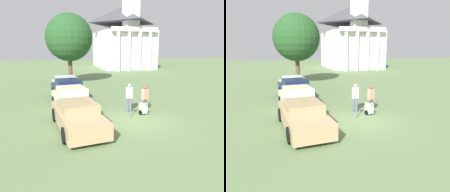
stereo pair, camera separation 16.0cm
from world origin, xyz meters
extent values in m
plane|color=#607A4C|center=(0.00, 0.00, 0.00)|extent=(120.00, 120.00, 0.00)
cube|color=tan|center=(-3.06, -0.27, 0.56)|extent=(2.44, 5.10, 0.73)
cube|color=tan|center=(-3.04, -0.46, 1.17)|extent=(1.87, 2.25, 0.49)
cylinder|color=black|center=(-4.15, 1.14, 0.36)|extent=(0.27, 0.73, 0.72)
cylinder|color=black|center=(-2.34, 1.35, 0.36)|extent=(0.27, 0.73, 0.72)
cylinder|color=black|center=(-3.78, -1.89, 0.36)|extent=(0.27, 0.73, 0.72)
cylinder|color=black|center=(-1.97, -1.67, 0.36)|extent=(0.27, 0.73, 0.72)
cube|color=beige|center=(-3.06, 3.18, 0.56)|extent=(2.45, 4.92, 0.75)
cube|color=beige|center=(-3.04, 2.99, 1.22)|extent=(1.90, 2.17, 0.57)
cylinder|color=black|center=(-4.16, 4.52, 0.33)|extent=(0.26, 0.67, 0.66)
cylinder|color=black|center=(-2.31, 4.75, 0.33)|extent=(0.26, 0.67, 0.66)
cylinder|color=black|center=(-3.81, 1.62, 0.33)|extent=(0.26, 0.67, 0.66)
cylinder|color=black|center=(-1.96, 1.84, 0.33)|extent=(0.26, 0.67, 0.66)
cube|color=#19234C|center=(-3.06, 6.19, 0.61)|extent=(2.54, 5.22, 0.82)
cube|color=#19234C|center=(-3.04, 5.99, 1.29)|extent=(1.96, 2.30, 0.53)
cylinder|color=black|center=(-4.20, 7.62, 0.37)|extent=(0.27, 0.75, 0.73)
cylinder|color=black|center=(-2.30, 7.85, 0.37)|extent=(0.27, 0.75, 0.73)
cylinder|color=black|center=(-3.82, 4.52, 0.37)|extent=(0.27, 0.75, 0.73)
cylinder|color=black|center=(-1.92, 4.76, 0.37)|extent=(0.27, 0.75, 0.73)
cube|color=silver|center=(-3.06, 8.86, 0.53)|extent=(2.43, 5.11, 0.70)
cube|color=silver|center=(-3.04, 8.66, 1.16)|extent=(1.86, 2.25, 0.55)
cylinder|color=black|center=(-4.14, 10.26, 0.33)|extent=(0.26, 0.67, 0.66)
cylinder|color=black|center=(-2.35, 10.48, 0.33)|extent=(0.26, 0.67, 0.66)
cylinder|color=black|center=(-3.77, 7.23, 0.33)|extent=(0.26, 0.67, 0.66)
cylinder|color=black|center=(-1.98, 7.45, 0.33)|extent=(0.26, 0.67, 0.66)
cylinder|color=slate|center=(-0.05, 0.45, 0.60)|extent=(0.05, 0.05, 1.21)
cube|color=gray|center=(-0.05, 0.45, 1.32)|extent=(0.18, 0.09, 0.22)
cylinder|color=#515670|center=(0.44, 1.70, 0.43)|extent=(0.14, 0.14, 0.87)
cylinder|color=#515670|center=(0.29, 1.77, 0.43)|extent=(0.14, 0.14, 0.87)
cube|color=#99B2CC|center=(0.37, 1.74, 1.21)|extent=(0.47, 0.36, 0.69)
sphere|color=tan|center=(0.37, 1.74, 1.67)|extent=(0.23, 0.23, 0.23)
cylinder|color=#665B4C|center=(1.34, 1.47, 0.41)|extent=(0.14, 0.14, 0.82)
cylinder|color=#665B4C|center=(1.19, 1.40, 0.41)|extent=(0.14, 0.14, 0.82)
cube|color=tan|center=(1.27, 1.44, 1.15)|extent=(0.47, 0.36, 0.65)
sphere|color=brown|center=(1.27, 1.44, 1.58)|extent=(0.22, 0.22, 0.22)
cube|color=#B2B2AD|center=(1.01, 1.05, 0.38)|extent=(0.46, 0.51, 0.60)
cone|color=#59595B|center=(1.01, 1.05, 0.76)|extent=(0.18, 0.18, 0.16)
cylinder|color=#4C4C4C|center=(1.13, 0.59, 0.78)|extent=(0.17, 0.58, 0.43)
cylinder|color=black|center=(0.81, 1.00, 0.14)|extent=(0.12, 0.28, 0.28)
cylinder|color=black|center=(1.22, 1.10, 0.14)|extent=(0.12, 0.28, 0.28)
cube|color=white|center=(9.33, 31.42, 3.40)|extent=(9.42, 12.50, 6.81)
pyramid|color=#424247|center=(9.33, 31.42, 9.87)|extent=(9.61, 12.75, 3.06)
cylinder|color=white|center=(6.50, 24.57, 3.23)|extent=(0.56, 0.56, 6.47)
cylinder|color=white|center=(8.38, 24.57, 3.23)|extent=(0.56, 0.56, 6.47)
cylinder|color=white|center=(10.27, 24.57, 3.23)|extent=(0.56, 0.56, 6.47)
cylinder|color=white|center=(12.15, 24.57, 3.23)|extent=(0.56, 0.56, 6.47)
cube|color=white|center=(9.33, 24.57, 6.82)|extent=(8.01, 0.70, 0.70)
cylinder|color=brown|center=(-2.27, 13.39, 1.42)|extent=(0.44, 0.44, 2.83)
sphere|color=#234C23|center=(-2.27, 13.39, 4.93)|extent=(4.94, 4.94, 4.94)
camera|label=1|loc=(-4.08, -10.62, 3.97)|focal=35.00mm
camera|label=2|loc=(-3.92, -10.66, 3.97)|focal=35.00mm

